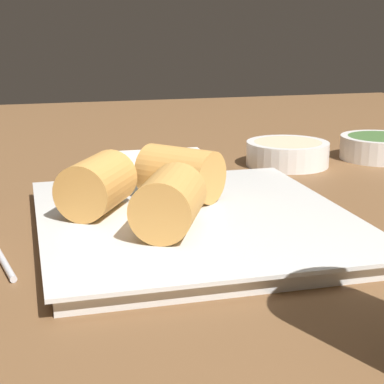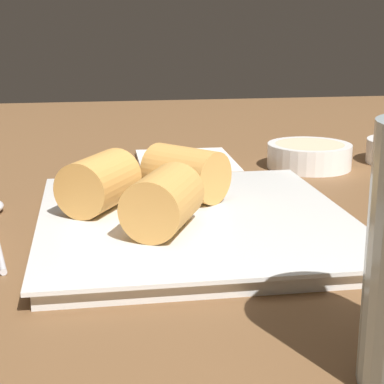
% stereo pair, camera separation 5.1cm
% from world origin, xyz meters
% --- Properties ---
extents(table_surface, '(1.80, 1.40, 0.02)m').
position_xyz_m(table_surface, '(0.00, 0.00, 0.01)').
color(table_surface, brown).
rests_on(table_surface, ground).
extents(serving_plate, '(0.28, 0.26, 0.01)m').
position_xyz_m(serving_plate, '(-0.02, -0.00, 0.03)').
color(serving_plate, silver).
rests_on(serving_plate, table_surface).
extents(roll_front_left, '(0.08, 0.08, 0.05)m').
position_xyz_m(roll_front_left, '(-0.07, -0.01, 0.06)').
color(roll_front_left, '#D19347').
rests_on(roll_front_left, serving_plate).
extents(roll_front_right, '(0.08, 0.07, 0.05)m').
position_xyz_m(roll_front_right, '(0.01, -0.03, 0.06)').
color(roll_front_right, '#D19347').
rests_on(roll_front_right, serving_plate).
extents(roll_back_left, '(0.08, 0.07, 0.05)m').
position_xyz_m(roll_back_left, '(-0.05, -0.07, 0.06)').
color(roll_back_left, '#D19347').
rests_on(roll_back_left, serving_plate).
extents(dipping_bowl_near, '(0.10, 0.10, 0.03)m').
position_xyz_m(dipping_bowl_near, '(-0.23, 0.17, 0.04)').
color(dipping_bowl_near, white).
rests_on(dipping_bowl_near, table_surface).
extents(dipping_bowl_far, '(0.10, 0.10, 0.03)m').
position_xyz_m(dipping_bowl_far, '(-0.24, 0.30, 0.04)').
color(dipping_bowl_far, white).
rests_on(dipping_bowl_far, table_surface).
extents(napkin, '(0.14, 0.12, 0.01)m').
position_xyz_m(napkin, '(-0.27, 0.03, 0.02)').
color(napkin, silver).
rests_on(napkin, table_surface).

